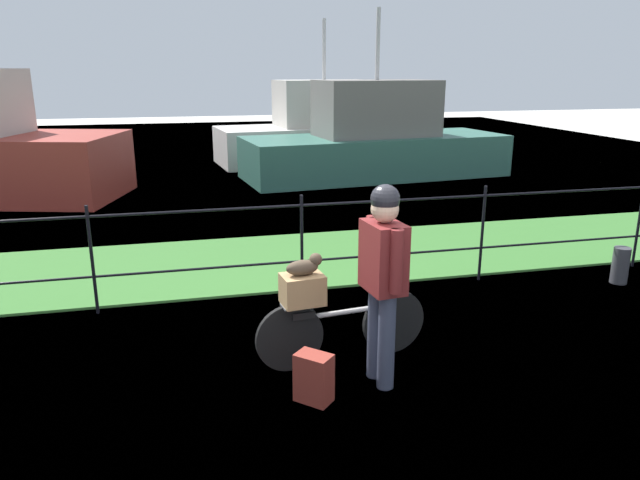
% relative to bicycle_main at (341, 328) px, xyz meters
% --- Properties ---
extents(ground_plane, '(60.00, 60.00, 0.00)m').
position_rel_bicycle_main_xyz_m(ground_plane, '(-0.00, -0.64, -0.32)').
color(ground_plane, beige).
extents(grass_strip, '(27.00, 2.40, 0.03)m').
position_rel_bicycle_main_xyz_m(grass_strip, '(-0.00, 2.98, -0.31)').
color(grass_strip, '#38702D').
rests_on(grass_strip, ground).
extents(harbor_water, '(30.00, 30.00, 0.00)m').
position_rel_bicycle_main_xyz_m(harbor_water, '(-0.00, 10.46, -0.32)').
color(harbor_water, '#426684').
rests_on(harbor_water, ground).
extents(iron_fence, '(18.04, 0.04, 1.19)m').
position_rel_bicycle_main_xyz_m(iron_fence, '(-0.00, 1.65, 0.37)').
color(iron_fence, black).
rests_on(iron_fence, ground).
extents(bicycle_main, '(1.60, 0.26, 0.60)m').
position_rel_bicycle_main_xyz_m(bicycle_main, '(0.00, 0.00, 0.00)').
color(bicycle_main, black).
rests_on(bicycle_main, ground).
extents(wooden_crate, '(0.38, 0.30, 0.26)m').
position_rel_bicycle_main_xyz_m(wooden_crate, '(-0.36, -0.04, 0.41)').
color(wooden_crate, '#A87F51').
rests_on(wooden_crate, bicycle_main).
extents(terrier_dog, '(0.32, 0.17, 0.18)m').
position_rel_bicycle_main_xyz_m(terrier_dog, '(-0.33, -0.04, 0.62)').
color(terrier_dog, '#4C3D2D').
rests_on(terrier_dog, wooden_crate).
extents(cyclist_person, '(0.30, 0.54, 1.68)m').
position_rel_bicycle_main_xyz_m(cyclist_person, '(0.22, -0.43, 0.68)').
color(cyclist_person, '#383D51').
rests_on(cyclist_person, ground).
extents(backpack_on_paving, '(0.33, 0.32, 0.40)m').
position_rel_bicycle_main_xyz_m(backpack_on_paving, '(-0.39, -0.60, -0.12)').
color(backpack_on_paving, maroon).
rests_on(backpack_on_paving, ground).
extents(mooring_bollard, '(0.20, 0.20, 0.45)m').
position_rel_bicycle_main_xyz_m(mooring_bollard, '(3.86, 1.15, -0.10)').
color(mooring_bollard, '#38383D').
rests_on(mooring_bollard, ground).
extents(moored_boat_mid, '(6.51, 2.90, 3.88)m').
position_rel_bicycle_main_xyz_m(moored_boat_mid, '(3.36, 9.01, 0.50)').
color(moored_boat_mid, '#336656').
rests_on(moored_boat_mid, ground).
extents(moored_boat_far, '(6.13, 2.71, 3.84)m').
position_rel_bicycle_main_xyz_m(moored_boat_far, '(2.76, 11.74, 0.49)').
color(moored_boat_far, silver).
rests_on(moored_boat_far, ground).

